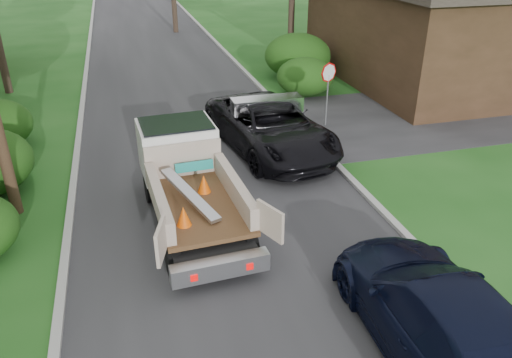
{
  "coord_description": "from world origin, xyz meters",
  "views": [
    {
      "loc": [
        -2.33,
        -8.08,
        6.98
      ],
      "look_at": [
        0.7,
        2.91,
        1.2
      ],
      "focal_mm": 35.0,
      "sensor_mm": 36.0,
      "label": 1
    }
  ],
  "objects": [
    {
      "name": "hedge_right_a",
      "position": [
        5.8,
        13.0,
        0.85
      ],
      "size": [
        2.6,
        2.6,
        1.7
      ],
      "primitive_type": "ellipsoid",
      "color": "#12440F",
      "rests_on": "ground"
    },
    {
      "name": "hedge_right_b",
      "position": [
        6.5,
        16.0,
        1.1
      ],
      "size": [
        3.38,
        3.38,
        2.21
      ],
      "primitive_type": "ellipsoid",
      "color": "#12440F",
      "rests_on": "ground"
    },
    {
      "name": "side_street",
      "position": [
        12.0,
        9.0,
        0.01
      ],
      "size": [
        16.0,
        7.0,
        0.02
      ],
      "primitive_type": "cube",
      "color": "#28282B",
      "rests_on": "ground"
    },
    {
      "name": "navy_suv",
      "position": [
        2.6,
        -2.5,
        0.83
      ],
      "size": [
        2.53,
        5.79,
        1.66
      ],
      "primitive_type": "imported",
      "rotation": [
        0.0,
        0.0,
        3.1
      ],
      "color": "black",
      "rests_on": "ground"
    },
    {
      "name": "ground",
      "position": [
        0.0,
        0.0,
        0.0
      ],
      "size": [
        120.0,
        120.0,
        0.0
      ],
      "primitive_type": "plane",
      "color": "#194C15",
      "rests_on": "ground"
    },
    {
      "name": "curb_left",
      "position": [
        -4.1,
        10.0,
        0.06
      ],
      "size": [
        0.2,
        90.0,
        0.12
      ],
      "primitive_type": "cube",
      "color": "#9E9E99",
      "rests_on": "ground"
    },
    {
      "name": "stop_sign",
      "position": [
        5.2,
        9.0,
        1.78
      ],
      "size": [
        0.71,
        0.32,
        2.48
      ],
      "color": "slate",
      "rests_on": "ground"
    },
    {
      "name": "house_right",
      "position": [
        13.0,
        14.0,
        3.16
      ],
      "size": [
        9.72,
        12.96,
        6.2
      ],
      "rotation": [
        0.0,
        0.0,
        1.57
      ],
      "color": "#352415",
      "rests_on": "ground"
    },
    {
      "name": "flatbed_truck",
      "position": [
        -0.98,
        3.95,
        1.18
      ],
      "size": [
        2.68,
        5.83,
        2.16
      ],
      "rotation": [
        0.0,
        0.0,
        0.06
      ],
      "color": "black",
      "rests_on": "ground"
    },
    {
      "name": "road",
      "position": [
        0.0,
        10.0,
        0.0
      ],
      "size": [
        8.0,
        90.0,
        0.02
      ],
      "primitive_type": "cube",
      "color": "#28282B",
      "rests_on": "ground"
    },
    {
      "name": "black_pickup",
      "position": [
        2.4,
        7.27,
        0.86
      ],
      "size": [
        3.81,
        6.58,
        1.73
      ],
      "primitive_type": "imported",
      "rotation": [
        0.0,
        0.0,
        0.16
      ],
      "color": "black",
      "rests_on": "ground"
    },
    {
      "name": "curb_right",
      "position": [
        4.1,
        10.0,
        0.06
      ],
      "size": [
        0.2,
        90.0,
        0.12
      ],
      "primitive_type": "cube",
      "color": "#9E9E99",
      "rests_on": "ground"
    }
  ]
}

